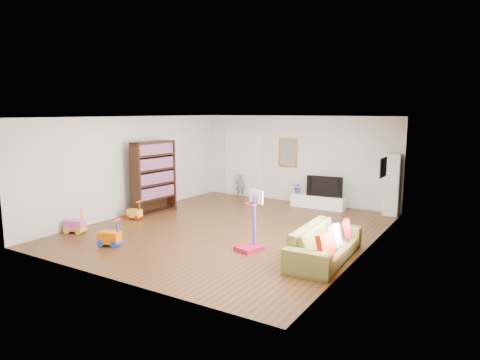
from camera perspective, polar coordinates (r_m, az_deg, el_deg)
The scene contains 25 objects.
floor at distance 10.51m, azimuth -1.15°, elevation -6.50°, with size 6.50×7.50×0.00m, color brown.
ceiling at distance 10.13m, azimuth -1.20°, elevation 8.38°, with size 6.50×7.50×0.00m, color white.
wall_back at distance 13.52m, azimuth 7.46°, elevation 2.76°, with size 6.50×0.00×2.70m, color silver.
wall_front at distance 7.41m, azimuth -17.06°, elevation -2.82°, with size 6.50×0.00×2.70m, color silver.
wall_left at distance 12.28m, azimuth -14.04°, elevation 1.93°, with size 0.00×7.50×2.70m, color silver.
wall_right at distance 8.93m, azimuth 16.67°, elevation -0.81°, with size 0.00×7.50×2.70m, color silver.
navy_accent at distance 10.21m, azimuth 18.76°, elevation 3.13°, with size 0.01×3.20×1.70m, color black.
olive_wainscot at distance 10.43m, azimuth 18.38°, elevation -4.26°, with size 0.01×3.20×1.00m, color brown.
doorway at distance 14.39m, azimuth 0.45°, elevation 2.02°, with size 1.45×0.06×2.10m, color white.
painting_back at distance 13.56m, azimuth 6.44°, elevation 3.65°, with size 0.62×0.06×0.92m, color gold.
artwork_right at distance 10.46m, azimuth 18.58°, elevation 1.61°, with size 0.04×0.56×0.46m, color #7F3F8C.
media_console at distance 12.88m, azimuth 10.37°, elevation -2.86°, with size 1.61×0.40×0.38m, color white.
tall_cabinet at distance 12.43m, azimuth 19.63°, elevation -0.57°, with size 0.40×0.40×1.70m, color white.
bookshelf at distance 12.15m, azimuth -11.41°, elevation 0.33°, with size 0.36×1.38×2.02m, color black.
sofa at distance 8.47m, azimuth 11.25°, elevation -8.26°, with size 2.24×0.87×0.65m, color olive.
basketball_hoop at distance 8.75m, azimuth 1.26°, elevation -5.49°, with size 0.43×0.52×1.25m, color #B40F31.
ride_on_yellow at distance 11.69m, azimuth -13.90°, elevation -3.91°, with size 0.37×0.23×0.50m, color yellow.
ride_on_orange at distance 9.54m, azimuth -17.01°, elevation -6.71°, with size 0.44×0.27×0.59m, color orange.
ride_on_pink at distance 10.81m, azimuth -21.19°, elevation -5.09°, with size 0.44×0.27×0.58m, color #EC55B7.
child at distance 14.16m, azimuth 0.03°, elevation -0.74°, with size 0.30×0.19×0.81m, color slate.
tv at distance 12.74m, azimuth 11.31°, elevation -0.77°, with size 1.06×0.14×0.61m, color black.
vase_plant at distance 13.06m, azimuth 7.77°, elevation -1.00°, with size 0.32×0.28×0.36m, color #372899.
pillow_left at distance 7.73m, azimuth 11.32°, elevation -8.48°, with size 0.11×0.41×0.41m, color red.
pillow_center at distance 8.31m, azimuth 12.61°, elevation -7.28°, with size 0.10×0.40×0.40m, color white.
pillow_right at distance 8.90m, azimuth 14.11°, elevation -6.24°, with size 0.09×0.34×0.34m, color red.
Camera 1 is at (5.48, -8.52, 2.83)m, focal length 32.00 mm.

